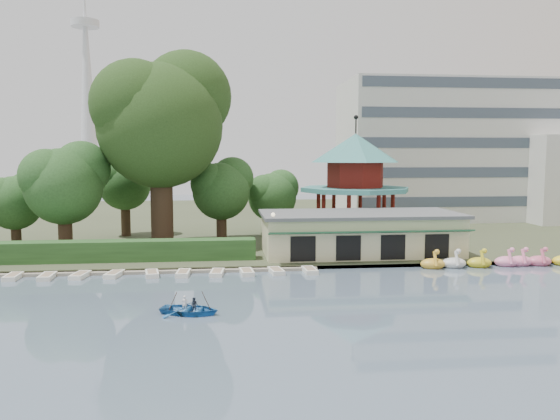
{
  "coord_description": "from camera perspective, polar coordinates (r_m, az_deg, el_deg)",
  "views": [
    {
      "loc": [
        -2.91,
        -28.05,
        9.56
      ],
      "look_at": [
        2.0,
        18.0,
        5.0
      ],
      "focal_mm": 35.0,
      "sensor_mm": 36.0,
      "label": 1
    }
  ],
  "objects": [
    {
      "name": "ground_plane",
      "position": [
        29.77,
        -0.15,
        -13.1
      ],
      "size": [
        220.0,
        220.0,
        0.0
      ],
      "primitive_type": "plane",
      "color": "slate",
      "rests_on": "ground"
    },
    {
      "name": "shore",
      "position": [
        80.64,
        -3.98,
        -1.06
      ],
      "size": [
        220.0,
        70.0,
        0.4
      ],
      "primitive_type": "cube",
      "color": "#424930",
      "rests_on": "ground"
    },
    {
      "name": "embankment",
      "position": [
        46.4,
        -2.38,
        -6.08
      ],
      "size": [
        220.0,
        0.6,
        0.3
      ],
      "primitive_type": "cube",
      "color": "gray",
      "rests_on": "ground"
    },
    {
      "name": "dock",
      "position": [
        47.1,
        -17.19,
        -6.19
      ],
      "size": [
        34.0,
        1.6,
        0.24
      ],
      "primitive_type": "cube",
      "color": "gray",
      "rests_on": "ground"
    },
    {
      "name": "boathouse",
      "position": [
        52.16,
        8.31,
        -2.36
      ],
      "size": [
        18.6,
        9.39,
        3.9
      ],
      "color": "beige",
      "rests_on": "shore"
    },
    {
      "name": "pavilion",
      "position": [
        61.9,
        7.87,
        3.65
      ],
      "size": [
        12.4,
        12.4,
        13.5
      ],
      "color": "beige",
      "rests_on": "shore"
    },
    {
      "name": "office_building",
      "position": [
        84.86,
        18.78,
        5.44
      ],
      "size": [
        38.0,
        18.0,
        20.0
      ],
      "color": "silver",
      "rests_on": "shore"
    },
    {
      "name": "broadcast_tower",
      "position": [
        174.25,
        -19.54,
        13.36
      ],
      "size": [
        8.0,
        8.0,
        96.0
      ],
      "color": "silver",
      "rests_on": "ground"
    },
    {
      "name": "hedge",
      "position": [
        50.7,
        -19.85,
        -4.09
      ],
      "size": [
        30.0,
        2.0,
        1.8
      ],
      "primitive_type": "cube",
      "color": "#2B5524",
      "rests_on": "shore"
    },
    {
      "name": "lamp_post",
      "position": [
        47.66,
        -0.73,
        -1.88
      ],
      "size": [
        0.36,
        0.36,
        4.28
      ],
      "color": "black",
      "rests_on": "shore"
    },
    {
      "name": "big_tree",
      "position": [
        56.7,
        -12.24,
        9.6
      ],
      "size": [
        13.72,
        12.79,
        20.03
      ],
      "color": "#3A281C",
      "rests_on": "shore"
    },
    {
      "name": "small_trees",
      "position": [
        59.83,
        -16.17,
        2.22
      ],
      "size": [
        38.89,
        16.75,
        10.68
      ],
      "color": "#3A281C",
      "rests_on": "shore"
    },
    {
      "name": "swan_boats",
      "position": [
        53.06,
        24.94,
        -4.85
      ],
      "size": [
        19.38,
        2.11,
        1.92
      ],
      "color": "gold",
      "rests_on": "ground"
    },
    {
      "name": "moored_rowboats",
      "position": [
        45.62,
        -16.8,
        -6.49
      ],
      "size": [
        32.32,
        2.74,
        0.36
      ],
      "color": "white",
      "rests_on": "ground"
    },
    {
      "name": "rowboat_with_passengers",
      "position": [
        34.11,
        -9.43,
        -9.81
      ],
      "size": [
        5.91,
        4.98,
        2.01
      ],
      "color": "#2567A8",
      "rests_on": "ground"
    }
  ]
}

